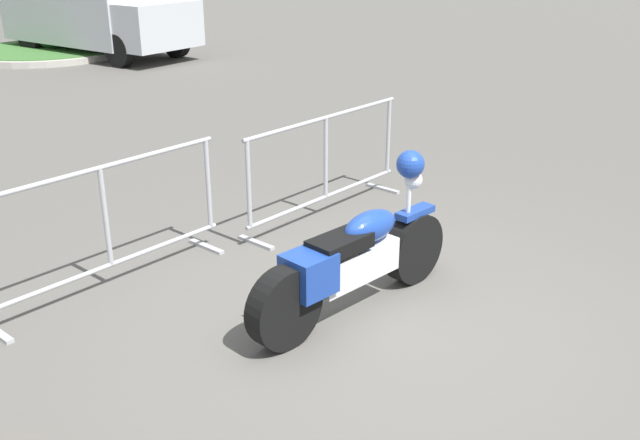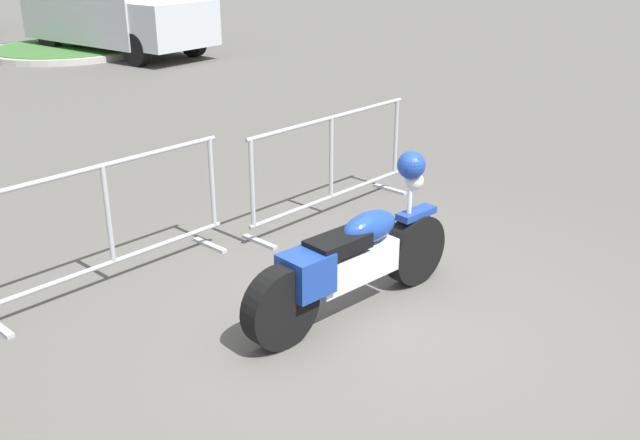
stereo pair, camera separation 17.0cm
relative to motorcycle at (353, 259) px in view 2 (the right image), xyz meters
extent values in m
plane|color=#54514C|center=(0.00, -0.36, -0.45)|extent=(120.00, 120.00, 0.00)
cylinder|color=black|center=(0.74, 0.04, -0.15)|extent=(0.62, 0.20, 0.61)
cylinder|color=black|center=(-0.74, -0.04, -0.15)|extent=(0.62, 0.20, 0.61)
cube|color=silver|center=(0.00, 0.00, -0.05)|extent=(0.81, 0.27, 0.27)
ellipsoid|color=navy|center=(0.17, 0.01, 0.22)|extent=(0.54, 0.27, 0.25)
cube|color=black|center=(-0.17, -0.01, 0.18)|extent=(0.51, 0.29, 0.11)
cube|color=navy|center=(-0.49, -0.02, 0.05)|extent=(0.36, 0.32, 0.30)
cube|color=navy|center=(0.74, 0.04, 0.18)|extent=(0.39, 0.15, 0.06)
cylinder|color=silver|center=(0.64, 0.03, 0.31)|extent=(0.04, 0.04, 0.43)
sphere|color=silver|center=(0.69, 0.03, 0.47)|extent=(0.15, 0.15, 0.15)
sphere|color=navy|center=(0.64, 0.03, 0.62)|extent=(0.23, 0.23, 0.23)
cylinder|color=#9EA0A5|center=(-1.22, 1.66, 0.60)|extent=(2.28, 0.31, 0.04)
cylinder|color=#9EA0A5|center=(-1.22, 1.66, -0.25)|extent=(2.28, 0.31, 0.04)
cylinder|color=#9EA0A5|center=(-1.22, 1.66, 0.17)|extent=(0.05, 0.05, 0.85)
cylinder|color=#9EA0A5|center=(-0.13, 1.79, 0.17)|extent=(0.05, 0.05, 0.85)
cube|color=#9EA0A5|center=(-0.20, 1.78, -0.44)|extent=(0.11, 0.44, 0.03)
cylinder|color=#9EA0A5|center=(1.22, 1.66, 0.60)|extent=(2.28, 0.31, 0.04)
cylinder|color=#9EA0A5|center=(1.22, 1.66, -0.25)|extent=(2.28, 0.31, 0.04)
cylinder|color=#9EA0A5|center=(0.14, 1.53, 0.17)|extent=(0.05, 0.05, 0.85)
cylinder|color=#9EA0A5|center=(1.22, 1.66, 0.17)|extent=(0.05, 0.05, 0.85)
cylinder|color=#9EA0A5|center=(2.31, 1.79, 0.17)|extent=(0.05, 0.05, 0.85)
cube|color=#9EA0A5|center=(0.20, 1.54, -0.44)|extent=(0.11, 0.44, 0.03)
cube|color=#9EA0A5|center=(2.24, 1.78, -0.44)|extent=(0.11, 0.44, 0.03)
cube|color=#B2B7BC|center=(4.72, 10.93, 0.39)|extent=(2.05, 1.28, 1.00)
cylinder|color=black|center=(5.46, 11.49, -0.09)|extent=(0.39, 0.75, 0.72)
cylinder|color=black|center=(3.82, 11.14, -0.09)|extent=(0.39, 0.75, 0.72)
cylinder|color=black|center=(4.77, 14.72, -0.09)|extent=(0.39, 0.75, 0.72)
cylinder|color=black|center=(3.12, 14.37, -0.09)|extent=(0.39, 0.75, 0.72)
cylinder|color=#ADA89E|center=(3.28, 13.87, -0.38)|extent=(3.73, 3.73, 0.14)
cylinder|color=#38662D|center=(3.28, 13.87, -0.30)|extent=(3.43, 3.43, 0.02)
sphere|color=#33702D|center=(3.77, 14.67, 0.05)|extent=(0.84, 0.84, 0.84)
sphere|color=#1E511E|center=(3.53, 14.00, 0.01)|extent=(0.76, 0.76, 0.76)
sphere|color=#286023|center=(3.55, 14.80, 0.17)|extent=(1.14, 1.14, 1.14)
camera|label=1|loc=(-3.54, -3.51, 2.35)|focal=40.00mm
camera|label=2|loc=(-3.42, -3.62, 2.35)|focal=40.00mm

